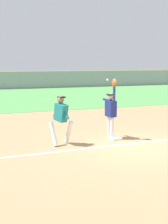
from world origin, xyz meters
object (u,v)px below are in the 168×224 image
baseball (107,80)px  parked_car_white (3,81)px  first_base (115,138)px  runner (61,117)px  parked_car_red (53,81)px  fielder (111,109)px

baseball → parked_car_white: baseball is taller
first_base → runner: runner is taller
first_base → runner: (-2.14, -0.06, 0.96)m
first_base → parked_car_white: size_ratio=0.08×
baseball → parked_car_white: 26.97m
runner → parked_car_white: bearing=64.4°
first_base → parked_car_red: 27.41m
fielder → parked_car_red: bearing=-107.0°
baseball → parked_car_white: bearing=92.4°
fielder → runner: size_ratio=1.33×
first_base → runner: 2.34m
parked_car_red → runner: bearing=-102.5°
fielder → baseball: (-0.13, 0.07, 1.11)m
first_base → fielder: 1.10m
first_base → runner: bearing=-178.4°
first_base → baseball: baseball is taller
baseball → runner: bearing=-171.1°
first_base → parked_car_red: parked_car_red is taller
fielder → baseball: 1.12m
parked_car_white → parked_car_red: same height
runner → parked_car_red: size_ratio=0.39×
fielder → parked_car_red: fielder is taller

